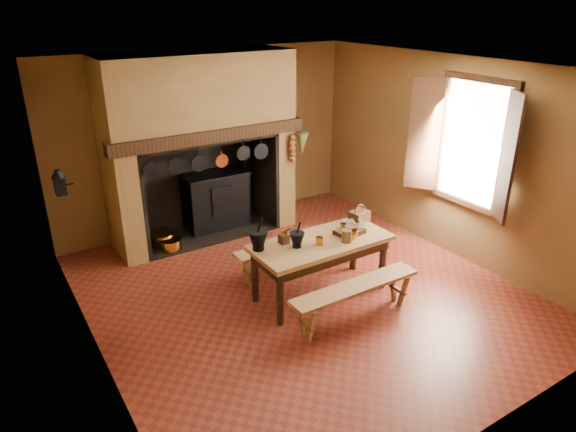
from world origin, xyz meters
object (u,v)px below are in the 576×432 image
object	(u,v)px
iron_range	(216,199)
bench_front	(355,294)
work_table	(321,249)
wicker_basket	(359,216)
coffee_grinder	(284,238)
mixing_bowl	(353,225)

from	to	relation	value
iron_range	bench_front	distance (m)	3.29
work_table	wicker_basket	world-z (taller)	wicker_basket
iron_range	coffee_grinder	xyz separation A→B (m)	(-0.21, -2.41, 0.34)
coffee_grinder	wicker_basket	world-z (taller)	wicker_basket
coffee_grinder	bench_front	bearing A→B (deg)	-63.59
coffee_grinder	work_table	bearing A→B (deg)	-23.12
bench_front	coffee_grinder	bearing A→B (deg)	115.97
bench_front	mixing_bowl	bearing A→B (deg)	53.62
bench_front	mixing_bowl	xyz separation A→B (m)	(0.56, 0.76, 0.44)
iron_range	coffee_grinder	distance (m)	2.45
work_table	bench_front	distance (m)	0.74
mixing_bowl	bench_front	bearing A→B (deg)	-126.38
coffee_grinder	mixing_bowl	xyz separation A→B (m)	(0.99, -0.11, -0.03)
iron_range	work_table	xyz separation A→B (m)	(0.21, -2.60, 0.15)
coffee_grinder	wicker_basket	xyz separation A→B (m)	(1.20, 0.03, 0.01)
bench_front	mixing_bowl	size ratio (longest dim) A/B	5.86
iron_range	coffee_grinder	size ratio (longest dim) A/B	9.20
work_table	wicker_basket	distance (m)	0.82
iron_range	wicker_basket	xyz separation A→B (m)	(0.98, -2.39, 0.35)
mixing_bowl	wicker_basket	bearing A→B (deg)	32.33
wicker_basket	iron_range	bearing A→B (deg)	103.19
iron_range	wicker_basket	size ratio (longest dim) A/B	5.80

